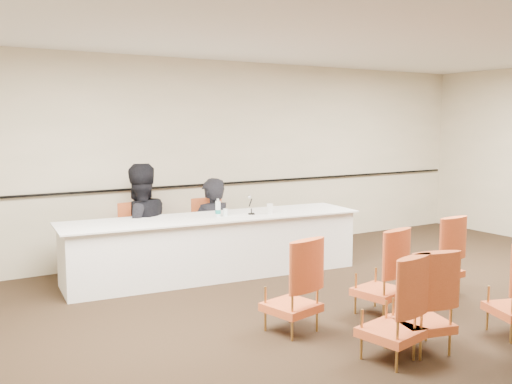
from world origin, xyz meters
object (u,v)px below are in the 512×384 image
microphone (251,205)px  aud_chair_front_right (438,254)px  panelist_main (212,240)px  aud_chair_front_left (291,284)px  water_bottle (218,208)px  aud_chair_back_mid (422,299)px  panelist_second_chair (139,239)px  aud_chair_back_left (392,307)px  panel_table (214,246)px  coffee_cup (270,209)px  panelist_second (139,234)px  aud_chair_front_mid (380,271)px  drinking_glass (225,212)px  panelist_main_chair (212,232)px

microphone → aud_chair_front_right: 2.48m
panelist_main → aud_chair_front_left: 2.86m
water_bottle → panelist_main: bearing=70.1°
water_bottle → aud_chair_back_mid: water_bottle is taller
panelist_main → aud_chair_back_mid: (0.16, -3.80, 0.11)m
panelist_second_chair → microphone: microphone is taller
microphone → panelist_second_chair: bearing=168.4°
aud_chair_back_left → panelist_second_chair: bearing=91.2°
aud_chair_front_left → aud_chair_back_left: (0.34, -1.01, 0.00)m
panel_table → coffee_cup: size_ratio=29.94×
aud_chair_back_mid → water_bottle: bearing=111.8°
panelist_second → aud_chair_front_left: size_ratio=2.03×
coffee_cup → aud_chair_front_mid: size_ratio=0.14×
panelist_second → aud_chair_back_mid: 4.09m
water_bottle → panelist_second_chair: bearing=138.2°
drinking_glass → aud_chair_back_left: bearing=-91.9°
water_bottle → aud_chair_front_left: bearing=-98.7°
aud_chair_front_left → panelist_second_chair: bearing=87.7°
aud_chair_front_right → aud_chair_back_mid: same height
drinking_glass → aud_chair_front_right: (1.81, -2.03, -0.39)m
drinking_glass → aud_chair_front_mid: bearing=-73.9°
microphone → aud_chair_back_left: bearing=-78.5°
drinking_glass → panelist_main: bearing=79.7°
panelist_main_chair → aud_chair_front_right: same height
panelist_second → microphone: 1.58m
aud_chair_back_left → drinking_glass: bearing=77.3°
panelist_main → aud_chair_front_mid: size_ratio=1.89×
panelist_main → aud_chair_back_left: size_ratio=1.89×
aud_chair_front_left → aud_chair_front_right: size_ratio=1.00×
coffee_cup → aud_chair_back_mid: bearing=-96.3°
panelist_main → panel_table: bearing=61.5°
water_bottle → aud_chair_back_left: 3.21m
coffee_cup → aud_chair_front_mid: (0.03, -2.11, -0.40)m
drinking_glass → aud_chair_front_left: bearing=-101.6°
panelist_main_chair → aud_chair_front_left: (-0.56, -2.80, 0.00)m
coffee_cup → aud_chair_front_right: (1.20, -1.89, -0.40)m
panelist_main → coffee_cup: bearing=118.7°
microphone → drinking_glass: bearing=-171.4°
coffee_cup → aud_chair_back_left: bearing=-103.3°
coffee_cup → aud_chair_back_left: 3.15m
panelist_main_chair → panelist_second: (-1.06, 0.10, 0.06)m
water_bottle → aud_chair_front_left: (-0.33, -2.16, -0.46)m
aud_chair_front_right → panelist_main: bearing=119.6°
panelist_main → aud_chair_front_right: 3.16m
microphone → coffee_cup: bearing=4.7°
aud_chair_back_mid → coffee_cup: bearing=98.4°
panelist_main_chair → panelist_second: 1.07m
coffee_cup → drinking_glass: bearing=167.0°
panelist_main_chair → drinking_glass: size_ratio=9.50×
panelist_main_chair → water_bottle: bearing=-104.4°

